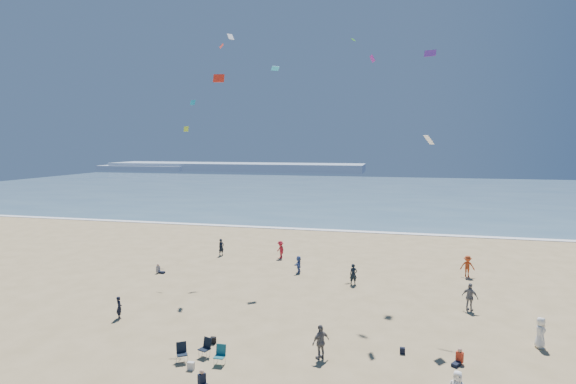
# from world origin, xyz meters

# --- Properties ---
(ocean) EXTENTS (220.00, 100.00, 0.06)m
(ocean) POSITION_xyz_m (0.00, 95.00, 0.03)
(ocean) COLOR #476B84
(ocean) RESTS_ON ground
(surf_line) EXTENTS (220.00, 1.20, 0.08)m
(surf_line) POSITION_xyz_m (0.00, 45.00, 0.04)
(surf_line) COLOR white
(surf_line) RESTS_ON ground
(headland_far) EXTENTS (110.00, 20.00, 3.20)m
(headland_far) POSITION_xyz_m (-60.00, 170.00, 1.60)
(headland_far) COLOR #7A8EA8
(headland_far) RESTS_ON ground
(headland_near) EXTENTS (40.00, 14.00, 2.00)m
(headland_near) POSITION_xyz_m (-100.00, 165.00, 1.00)
(headland_near) COLOR #7A8EA8
(headland_near) RESTS_ON ground
(standing_flyers) EXTENTS (27.46, 38.62, 1.92)m
(standing_flyers) POSITION_xyz_m (5.33, 12.45, 0.89)
(standing_flyers) COLOR black
(standing_flyers) RESTS_ON ground
(chair_cluster) EXTENTS (2.72, 1.60, 1.00)m
(chair_cluster) POSITION_xyz_m (-2.61, 7.98, 0.50)
(chair_cluster) COLOR black
(chair_cluster) RESTS_ON ground
(white_tote) EXTENTS (0.35, 0.20, 0.40)m
(white_tote) POSITION_xyz_m (-2.80, 7.05, 0.20)
(white_tote) COLOR silver
(white_tote) RESTS_ON ground
(black_backpack) EXTENTS (0.30, 0.22, 0.38)m
(black_backpack) POSITION_xyz_m (-2.87, 10.09, 0.19)
(black_backpack) COLOR black
(black_backpack) RESTS_ON ground
(navy_bag) EXTENTS (0.28, 0.18, 0.34)m
(navy_bag) POSITION_xyz_m (7.59, 11.30, 0.17)
(navy_bag) COLOR black
(navy_bag) RESTS_ON ground
(kites_aloft) EXTENTS (33.01, 36.12, 27.90)m
(kites_aloft) POSITION_xyz_m (8.50, 12.68, 14.71)
(kites_aloft) COLOR white
(kites_aloft) RESTS_ON ground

